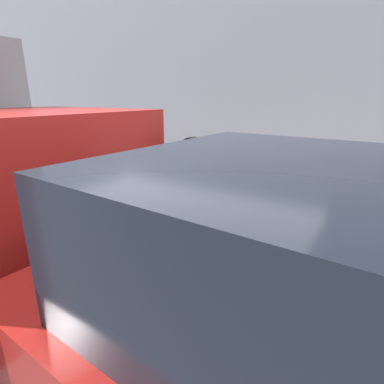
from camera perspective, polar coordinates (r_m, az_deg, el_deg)
name	(u,v)px	position (r m, az deg, el deg)	size (l,w,h in m)	color
ground_plane	(142,331)	(3.01, -9.58, -24.72)	(60.00, 60.00, 0.00)	slate
sidewalk	(240,234)	(4.55, 9.21, -7.97)	(24.00, 2.80, 0.14)	#ADAAA3
building_facade	(300,67)	(6.53, 19.86, 21.42)	(24.00, 0.30, 5.11)	gray
parking_meter	(192,174)	(3.21, 0.00, 3.50)	(0.20, 0.15, 1.49)	#2D2D30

